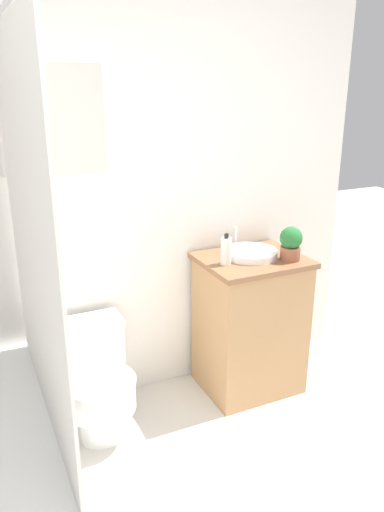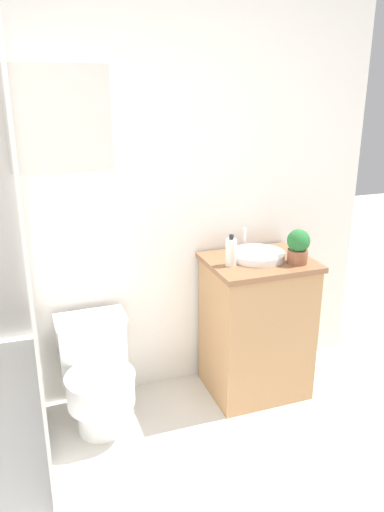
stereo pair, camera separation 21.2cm
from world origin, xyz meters
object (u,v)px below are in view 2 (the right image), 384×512
object	(u,v)px
sink	(257,255)
toilet	(97,376)
soap_bottle	(231,252)
potted_plant	(298,246)

from	to	relation	value
sink	toilet	bearing A→B (deg)	-178.00
soap_bottle	potted_plant	size ratio (longest dim) A/B	0.91
toilet	sink	size ratio (longest dim) A/B	1.72
potted_plant	soap_bottle	bearing A→B (deg)	165.85
toilet	potted_plant	bearing A→B (deg)	-5.58
soap_bottle	sink	bearing A→B (deg)	15.37
toilet	soap_bottle	xyz separation A→B (m)	(0.74, -0.02, 0.61)
toilet	soap_bottle	distance (m)	0.96
sink	soap_bottle	bearing A→B (deg)	-164.63
soap_bottle	potted_plant	world-z (taller)	potted_plant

